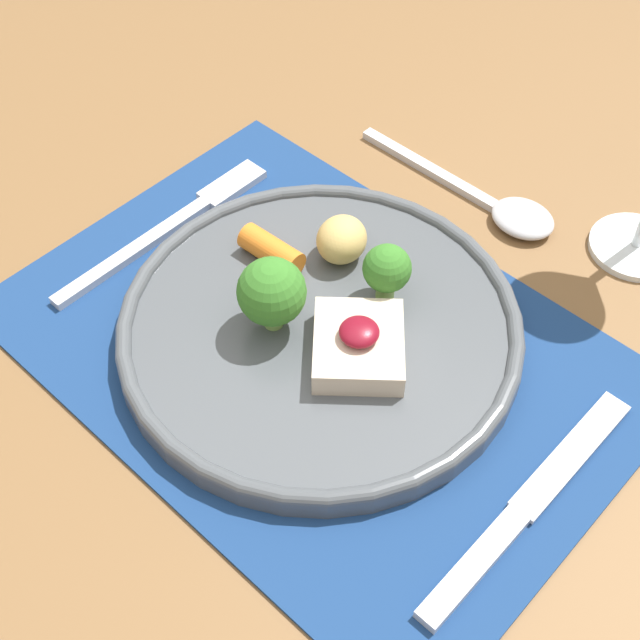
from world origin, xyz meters
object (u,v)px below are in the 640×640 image
at_px(fork, 178,221).
at_px(knife, 516,518).
at_px(dinner_plate, 320,323).
at_px(spoon, 502,208).

xyz_separation_m(fork, knife, (0.36, -0.03, 0.00)).
height_order(dinner_plate, fork, dinner_plate).
bearing_deg(knife, dinner_plate, 174.09).
bearing_deg(spoon, dinner_plate, -95.70).
xyz_separation_m(fork, spoon, (0.19, 0.20, 0.00)).
bearing_deg(dinner_plate, fork, 177.79).
bearing_deg(fork, knife, -3.54).
xyz_separation_m(knife, spoon, (-0.18, 0.23, 0.00)).
relative_size(dinner_plate, spoon, 1.50).
bearing_deg(fork, spoon, 47.91).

